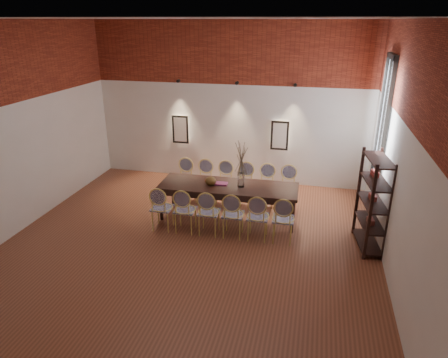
% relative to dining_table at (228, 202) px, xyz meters
% --- Properties ---
extents(floor, '(7.00, 7.00, 0.02)m').
position_rel_dining_table_xyz_m(floor, '(-0.47, -1.29, -0.39)').
color(floor, brown).
rests_on(floor, ground).
extents(ceiling, '(7.00, 7.00, 0.02)m').
position_rel_dining_table_xyz_m(ceiling, '(-0.47, -1.29, 3.63)').
color(ceiling, silver).
rests_on(ceiling, ground).
extents(wall_back, '(7.00, 0.10, 4.00)m').
position_rel_dining_table_xyz_m(wall_back, '(-0.47, 2.26, 1.62)').
color(wall_back, silver).
rests_on(wall_back, ground).
extents(wall_front, '(7.00, 0.10, 4.00)m').
position_rel_dining_table_xyz_m(wall_front, '(-0.47, -4.84, 1.62)').
color(wall_front, silver).
rests_on(wall_front, ground).
extents(wall_left, '(0.10, 7.00, 4.00)m').
position_rel_dining_table_xyz_m(wall_left, '(-4.02, -1.29, 1.62)').
color(wall_left, silver).
rests_on(wall_left, ground).
extents(wall_right, '(0.10, 7.00, 4.00)m').
position_rel_dining_table_xyz_m(wall_right, '(3.08, -1.29, 1.62)').
color(wall_right, silver).
rests_on(wall_right, ground).
extents(brick_band_back, '(7.00, 0.02, 1.50)m').
position_rel_dining_table_xyz_m(brick_band_back, '(-0.47, 2.19, 2.88)').
color(brick_band_back, maroon).
rests_on(brick_band_back, ground).
extents(brick_band_front, '(7.00, 0.02, 1.50)m').
position_rel_dining_table_xyz_m(brick_band_front, '(-0.47, -4.77, 2.88)').
color(brick_band_front, maroon).
rests_on(brick_band_front, ground).
extents(brick_band_right, '(0.02, 7.00, 1.50)m').
position_rel_dining_table_xyz_m(brick_band_right, '(3.01, -1.29, 2.88)').
color(brick_band_right, maroon).
rests_on(brick_band_right, ground).
extents(niche_left, '(0.36, 0.06, 0.66)m').
position_rel_dining_table_xyz_m(niche_left, '(-1.77, 2.16, 0.93)').
color(niche_left, '#FFEAC6').
rests_on(niche_left, wall_back).
extents(niche_right, '(0.36, 0.06, 0.66)m').
position_rel_dining_table_xyz_m(niche_right, '(0.83, 2.16, 0.93)').
color(niche_right, '#FFEAC6').
rests_on(niche_right, wall_back).
extents(spot_fixture_left, '(0.08, 0.10, 0.08)m').
position_rel_dining_table_xyz_m(spot_fixture_left, '(-1.77, 2.13, 2.17)').
color(spot_fixture_left, black).
rests_on(spot_fixture_left, wall_back).
extents(spot_fixture_mid, '(0.08, 0.10, 0.08)m').
position_rel_dining_table_xyz_m(spot_fixture_mid, '(-0.27, 2.13, 2.17)').
color(spot_fixture_mid, black).
rests_on(spot_fixture_mid, wall_back).
extents(spot_fixture_right, '(0.08, 0.10, 0.08)m').
position_rel_dining_table_xyz_m(spot_fixture_right, '(1.13, 2.13, 2.17)').
color(spot_fixture_right, black).
rests_on(spot_fixture_right, wall_back).
extents(window_glass, '(0.02, 0.78, 2.38)m').
position_rel_dining_table_xyz_m(window_glass, '(2.99, 0.71, 1.77)').
color(window_glass, silver).
rests_on(window_glass, wall_right).
extents(window_frame, '(0.08, 0.90, 2.50)m').
position_rel_dining_table_xyz_m(window_frame, '(2.97, 0.71, 1.77)').
color(window_frame, black).
rests_on(window_frame, wall_right).
extents(window_mullion, '(0.06, 0.06, 2.40)m').
position_rel_dining_table_xyz_m(window_mullion, '(2.97, 0.71, 1.77)').
color(window_mullion, black).
rests_on(window_mullion, wall_right).
extents(dining_table, '(2.93, 1.01, 0.75)m').
position_rel_dining_table_xyz_m(dining_table, '(0.00, 0.00, 0.00)').
color(dining_table, '#321913').
rests_on(dining_table, floor).
extents(chair_near_a, '(0.45, 0.45, 0.94)m').
position_rel_dining_table_xyz_m(chair_near_a, '(-1.19, -0.78, 0.09)').
color(chair_near_a, '#DFC665').
rests_on(chair_near_a, floor).
extents(chair_near_b, '(0.45, 0.45, 0.94)m').
position_rel_dining_table_xyz_m(chair_near_b, '(-0.71, -0.77, 0.09)').
color(chair_near_b, '#DFC665').
rests_on(chair_near_b, floor).
extents(chair_near_c, '(0.45, 0.45, 0.94)m').
position_rel_dining_table_xyz_m(chair_near_c, '(-0.22, -0.75, 0.09)').
color(chair_near_c, '#DFC665').
rests_on(chair_near_c, floor).
extents(chair_near_d, '(0.45, 0.45, 0.94)m').
position_rel_dining_table_xyz_m(chair_near_d, '(0.26, -0.74, 0.09)').
color(chair_near_d, '#DFC665').
rests_on(chair_near_d, floor).
extents(chair_near_e, '(0.45, 0.45, 0.94)m').
position_rel_dining_table_xyz_m(chair_near_e, '(0.75, -0.73, 0.09)').
color(chair_near_e, '#DFC665').
rests_on(chair_near_e, floor).
extents(chair_near_f, '(0.45, 0.45, 0.94)m').
position_rel_dining_table_xyz_m(chair_near_f, '(1.23, -0.71, 0.09)').
color(chair_near_f, '#DFC665').
rests_on(chair_near_f, floor).
extents(chair_far_a, '(0.45, 0.45, 0.94)m').
position_rel_dining_table_xyz_m(chair_far_a, '(-1.23, 0.71, 0.09)').
color(chair_far_a, '#DFC665').
rests_on(chair_far_a, floor).
extents(chair_far_b, '(0.45, 0.45, 0.94)m').
position_rel_dining_table_xyz_m(chair_far_b, '(-0.75, 0.73, 0.09)').
color(chair_far_b, '#DFC665').
rests_on(chair_far_b, floor).
extents(chair_far_c, '(0.45, 0.45, 0.94)m').
position_rel_dining_table_xyz_m(chair_far_c, '(-0.26, 0.74, 0.09)').
color(chair_far_c, '#DFC665').
rests_on(chair_far_c, floor).
extents(chair_far_d, '(0.45, 0.45, 0.94)m').
position_rel_dining_table_xyz_m(chair_far_d, '(0.22, 0.75, 0.09)').
color(chair_far_d, '#DFC665').
rests_on(chair_far_d, floor).
extents(chair_far_e, '(0.45, 0.45, 0.94)m').
position_rel_dining_table_xyz_m(chair_far_e, '(0.71, 0.77, 0.09)').
color(chair_far_e, '#DFC665').
rests_on(chair_far_e, floor).
extents(chair_far_f, '(0.45, 0.45, 0.94)m').
position_rel_dining_table_xyz_m(chair_far_f, '(1.19, 0.78, 0.09)').
color(chair_far_f, '#DFC665').
rests_on(chair_far_f, floor).
extents(vase, '(0.14, 0.14, 0.30)m').
position_rel_dining_table_xyz_m(vase, '(0.27, 0.01, 0.53)').
color(vase, silver).
rests_on(vase, dining_table).
extents(dried_branches, '(0.50, 0.50, 0.70)m').
position_rel_dining_table_xyz_m(dried_branches, '(0.27, 0.01, 0.98)').
color(dried_branches, brown).
rests_on(dried_branches, vase).
extents(bowl, '(0.24, 0.24, 0.18)m').
position_rel_dining_table_xyz_m(bowl, '(-0.37, -0.06, 0.46)').
color(bowl, brown).
rests_on(bowl, dining_table).
extents(book, '(0.26, 0.19, 0.03)m').
position_rel_dining_table_xyz_m(book, '(-0.16, 0.02, 0.39)').
color(book, '#982E6B').
rests_on(book, dining_table).
extents(shelving_rack, '(0.51, 1.04, 1.80)m').
position_rel_dining_table_xyz_m(shelving_rack, '(2.81, -0.54, 0.53)').
color(shelving_rack, black).
rests_on(shelving_rack, floor).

